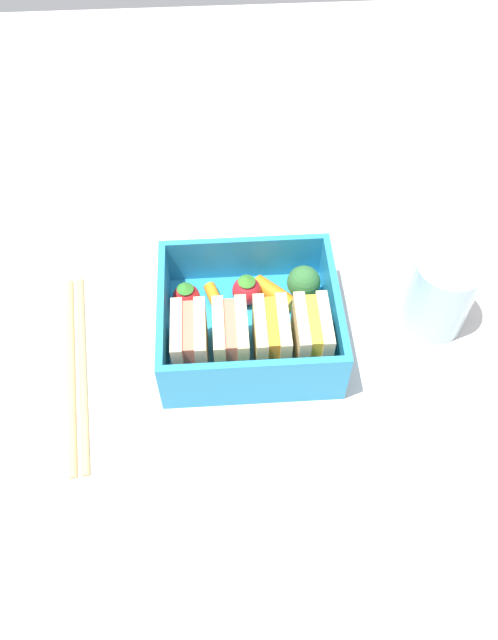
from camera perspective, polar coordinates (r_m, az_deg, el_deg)
name	(u,v)px	position (r cm, az deg, el deg)	size (l,w,h in cm)	color
ground_plane	(249,343)	(58.02, 0.00, -2.16)	(120.00, 120.00, 2.00)	beige
bento_tray	(249,334)	(56.70, 0.00, -1.25)	(15.50, 13.84, 1.20)	#2995C9
bento_rim	(249,314)	(54.26, 0.00, 0.56)	(15.50, 13.84, 4.81)	#2995C9
sandwich_left	(312,335)	(52.98, 5.74, -1.38)	(2.86, 5.42, 5.20)	beige
sandwich_center_left	(271,337)	(52.63, 2.05, -1.58)	(2.86, 5.42, 5.20)	beige
sandwich_center	(231,339)	(52.49, -1.68, -1.77)	(2.86, 5.42, 5.20)	beige
sandwich_center_right	(190,341)	(52.59, -5.41, -1.96)	(2.86, 5.42, 5.20)	beige
broccoli_floret	(304,283)	(56.86, 5.02, 3.40)	(3.06, 3.06, 3.85)	#80D364
carrot_stick_far_left	(274,293)	(57.77, 2.30, 2.45)	(1.59, 1.59, 4.19)	orange
strawberry_left	(247,290)	(57.12, -0.14, 2.77)	(2.68, 2.68, 3.28)	red
carrot_stick_left	(219,307)	(57.08, -2.79, 1.18)	(1.14, 1.14, 5.34)	orange
strawberry_far_left	(186,297)	(57.01, -5.76, 2.14)	(2.53, 2.53, 3.13)	red
chopstick_pair	(76,367)	(57.10, -15.50, -4.16)	(4.13, 20.48, 0.70)	tan
drinking_glass	(440,294)	(57.80, 17.05, 2.29)	(5.79, 5.79, 7.76)	silver
folded_napkin	(255,221)	(66.56, 0.59, 9.05)	(13.69, 8.07, 0.40)	white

